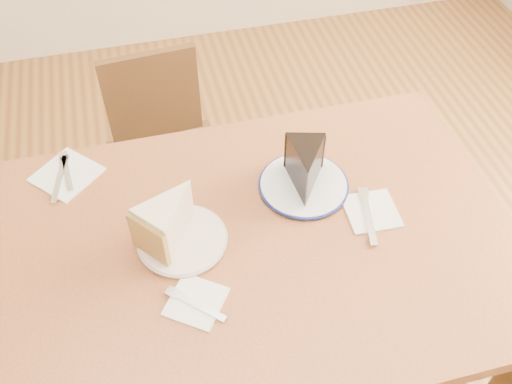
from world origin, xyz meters
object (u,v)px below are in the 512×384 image
(chair_far, at_px, (166,155))
(plate_cream, at_px, (182,240))
(carrot_cake, at_px, (172,218))
(plate_navy, at_px, (303,185))
(table, at_px, (251,267))
(chocolate_cake, at_px, (305,172))

(chair_far, xyz_separation_m, plate_cream, (-0.02, -0.63, 0.34))
(plate_cream, xyz_separation_m, carrot_cake, (-0.01, 0.02, 0.06))
(plate_navy, xyz_separation_m, carrot_cake, (-0.32, -0.07, 0.06))
(plate_cream, relative_size, plate_navy, 0.93)
(chair_far, distance_m, plate_navy, 0.70)
(table, bearing_deg, chair_far, 101.16)
(table, bearing_deg, plate_navy, 38.59)
(plate_navy, bearing_deg, table, -141.41)
(table, distance_m, plate_cream, 0.18)
(plate_cream, distance_m, plate_navy, 0.32)
(chair_far, bearing_deg, plate_navy, 113.94)
(plate_cream, bearing_deg, plate_navy, 16.35)
(carrot_cake, height_order, chocolate_cake, same)
(chair_far, bearing_deg, carrot_cake, 82.41)
(plate_cream, bearing_deg, chair_far, 88.59)
(plate_cream, relative_size, chocolate_cake, 1.47)
(chair_far, height_order, plate_navy, plate_navy)
(table, relative_size, carrot_cake, 8.70)
(table, height_order, plate_navy, plate_navy)
(chair_far, bearing_deg, chocolate_cake, 113.40)
(table, xyz_separation_m, chair_far, (-0.13, 0.67, -0.24))
(table, relative_size, plate_cream, 6.24)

